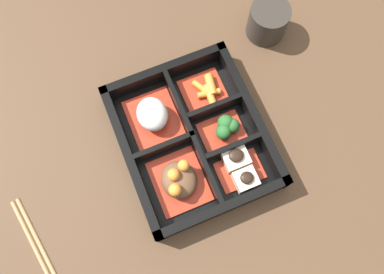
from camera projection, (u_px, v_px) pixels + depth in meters
name	position (u px, v px, depth m)	size (l,w,h in m)	color
ground_plane	(192.00, 141.00, 0.65)	(3.00, 3.00, 0.00)	#4C3523
bento_base	(192.00, 140.00, 0.64)	(0.27, 0.23, 0.01)	black
bento_rim	(194.00, 137.00, 0.62)	(0.27, 0.23, 0.05)	black
bowl_stew	(179.00, 180.00, 0.60)	(0.10, 0.08, 0.05)	#B22D19
bowl_rice	(153.00, 115.00, 0.63)	(0.10, 0.08, 0.05)	#B22D19
bowl_tofu	(240.00, 168.00, 0.61)	(0.08, 0.07, 0.04)	#B22D19
bowl_greens	(226.00, 128.00, 0.63)	(0.05, 0.07, 0.03)	#B22D19
bowl_carrots	(206.00, 90.00, 0.65)	(0.07, 0.07, 0.02)	#B22D19
tea_cup	(268.00, 21.00, 0.68)	(0.07, 0.07, 0.06)	#2D2823
chopsticks	(42.00, 256.00, 0.59)	(0.21, 0.05, 0.01)	#A87F51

